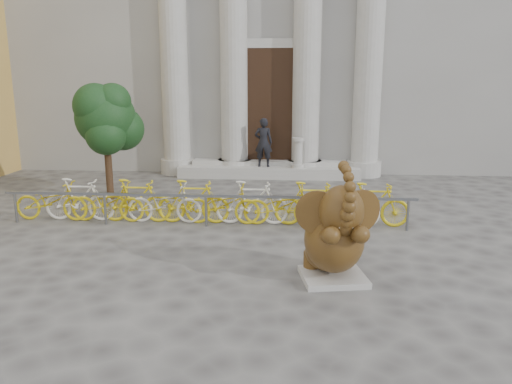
# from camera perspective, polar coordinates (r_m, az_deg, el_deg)

# --- Properties ---
(ground) EXTENTS (80.00, 80.00, 0.00)m
(ground) POSITION_cam_1_polar(r_m,az_deg,el_deg) (7.84, -1.97, -11.51)
(ground) COLOR #474442
(ground) RESTS_ON ground
(classical_building) EXTENTS (22.00, 10.70, 12.00)m
(classical_building) POSITION_cam_1_polar(r_m,az_deg,el_deg) (22.21, 2.32, 19.99)
(classical_building) COLOR gray
(classical_building) RESTS_ON ground
(entrance_steps) EXTENTS (6.00, 1.20, 0.36)m
(entrance_steps) POSITION_cam_1_polar(r_m,az_deg,el_deg) (16.79, 1.48, 2.40)
(entrance_steps) COLOR #A8A59E
(entrance_steps) RESTS_ON ground
(elephant_statue) EXTENTS (1.34, 1.57, 2.03)m
(elephant_statue) POSITION_cam_1_polar(r_m,az_deg,el_deg) (8.14, 9.02, -5.16)
(elephant_statue) COLOR #A8A59E
(elephant_statue) RESTS_ON ground
(bike_rack) EXTENTS (9.21, 0.53, 1.00)m
(bike_rack) POSITION_cam_1_polar(r_m,az_deg,el_deg) (11.34, -5.60, -1.13)
(bike_rack) COLOR slate
(bike_rack) RESTS_ON ground
(tree) EXTENTS (1.80, 1.64, 3.12)m
(tree) POSITION_cam_1_polar(r_m,az_deg,el_deg) (13.87, -16.73, 7.97)
(tree) COLOR #332114
(tree) RESTS_ON ground
(pedestrian) EXTENTS (0.60, 0.40, 1.61)m
(pedestrian) POSITION_cam_1_polar(r_m,az_deg,el_deg) (16.50, 0.86, 5.69)
(pedestrian) COLOR black
(pedestrian) RESTS_ON entrance_steps
(balustrade_post) EXTENTS (0.40, 0.40, 0.99)m
(balustrade_post) POSITION_cam_1_polar(r_m,az_deg,el_deg) (16.37, 4.83, 4.34)
(balustrade_post) COLOR #A8A59E
(balustrade_post) RESTS_ON entrance_steps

